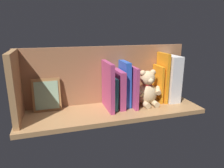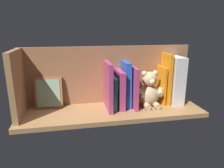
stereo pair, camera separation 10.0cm
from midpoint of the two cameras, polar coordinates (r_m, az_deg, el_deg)
ground_plane at (r=104.99cm, az=2.76°, el=-7.58°), size 90.32×27.15×2.20cm
shelf_back_panel at (r=110.39cm, az=1.50°, el=2.54°), size 90.32×1.50×30.53cm
shelf_side_divider at (r=99.07cm, az=-22.17°, el=-0.16°), size 2.40×21.15×30.53cm
dictionary_thick_white at (r=116.53cm, az=19.35°, el=1.00°), size 6.38×13.03×25.17cm
book_0 at (r=114.54cm, az=17.13°, el=1.36°), size 1.51×11.99×26.78cm
book_1 at (r=114.72cm, az=15.88°, el=-0.27°), size 1.30×11.10×19.98cm
teddy_bear at (r=109.26cm, az=12.88°, el=-1.81°), size 15.20×12.00×18.73cm
book_2 at (r=106.10cm, az=8.50°, el=-0.83°), size 1.65×15.98×21.02cm
book_3 at (r=106.55cm, az=6.63°, el=-0.04°), size 3.12×12.22×23.37cm
book_4 at (r=104.92cm, az=4.86°, el=-1.41°), size 2.91×14.77×19.23cm
book_5 at (r=104.86cm, az=3.06°, el=-2.27°), size 2.23×14.14×16.16cm
book_6 at (r=101.68cm, az=1.74°, el=-0.56°), size 2.04×17.20×23.84cm
picture_frame_leaning at (r=106.90cm, az=-14.60°, el=-2.44°), size 13.34×3.99×16.26cm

